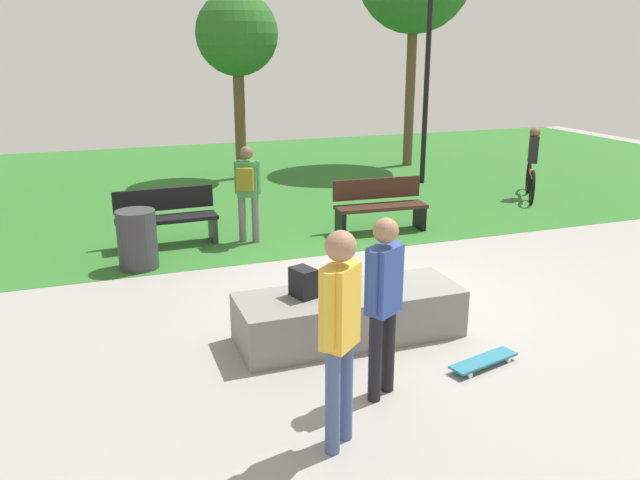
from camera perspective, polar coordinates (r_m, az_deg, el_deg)
ground_plane at (r=8.39m, az=7.62°, el=-4.94°), size 28.00×28.00×0.00m
grass_lawn at (r=15.58m, az=-5.89°, el=5.46°), size 26.60×12.10×0.01m
concrete_ledge at (r=7.08m, az=2.66°, el=-6.72°), size 2.49×0.87×0.54m
backpack_on_ledge at (r=6.80m, az=-1.50°, el=-3.83°), size 0.28×0.33×0.32m
skater_performing_trick at (r=5.69m, az=5.73°, el=-4.92°), size 0.38×0.34×1.71m
skater_watching at (r=4.92m, az=1.80°, el=-7.48°), size 0.37×0.36×1.82m
skateboard_by_ledge at (r=6.76m, az=14.46°, el=-10.44°), size 0.82×0.39×0.08m
park_bench_center_lawn at (r=10.55m, az=-13.63°, el=2.09°), size 1.61×0.52×0.91m
park_bench_near_path at (r=11.07m, az=5.36°, el=3.21°), size 1.62×0.56×0.91m
tree_broad_elm at (r=15.44m, az=-7.46°, el=17.67°), size 1.90×1.90×4.32m
lamp_post at (r=14.96m, az=9.63°, el=15.66°), size 0.28×0.28×4.68m
trash_bin at (r=9.55m, az=-16.05°, el=0.03°), size 0.56×0.56×0.86m
pedestrian_with_backpack at (r=10.33m, az=-6.52°, el=4.81°), size 0.42×0.43×1.59m
cyclist_on_bicycle at (r=14.20m, az=18.43°, el=6.13°), size 1.06×1.55×1.52m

